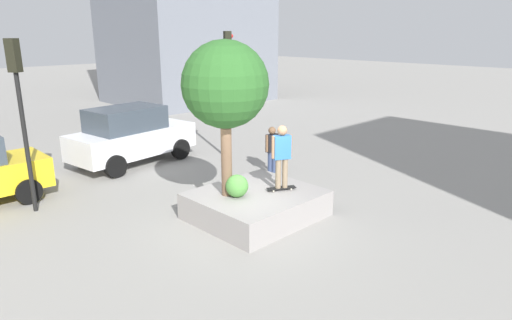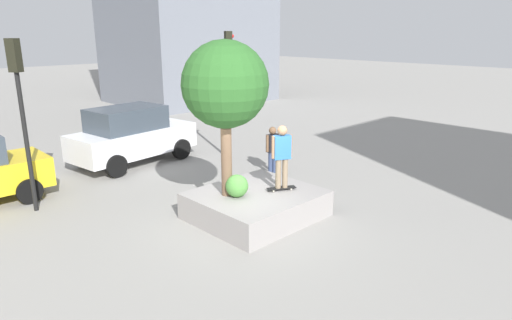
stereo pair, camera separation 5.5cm
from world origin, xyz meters
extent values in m
plane|color=gray|center=(0.00, 0.00, 0.00)|extent=(120.00, 120.00, 0.00)
cube|color=gray|center=(0.46, 0.05, 0.36)|extent=(3.16, 2.79, 0.71)
cylinder|color=brown|center=(-0.22, 0.45, 1.86)|extent=(0.28, 0.28, 2.29)
sphere|color=#2D6628|center=(-0.22, 0.45, 3.61)|extent=(2.18, 2.18, 2.18)
sphere|color=#4C8C3D|center=(-0.13, 0.15, 1.01)|extent=(0.59, 0.59, 0.59)
cube|color=black|center=(1.07, -0.32, 0.78)|extent=(0.81, 0.55, 0.02)
sphere|color=beige|center=(0.80, -0.28, 0.74)|extent=(0.06, 0.06, 0.06)
sphere|color=beige|center=(0.88, -0.13, 0.74)|extent=(0.06, 0.06, 0.06)
sphere|color=beige|center=(1.26, -0.51, 0.74)|extent=(0.06, 0.06, 0.06)
sphere|color=beige|center=(1.33, -0.36, 0.74)|extent=(0.06, 0.06, 0.06)
cylinder|color=#847056|center=(1.16, -0.36, 1.19)|extent=(0.15, 0.15, 0.81)
cylinder|color=#847056|center=(0.98, -0.27, 1.19)|extent=(0.15, 0.15, 0.81)
cube|color=#2D6BB2|center=(1.07, -0.32, 1.92)|extent=(0.50, 0.38, 0.64)
cylinder|color=#9E7251|center=(1.28, -0.42, 1.93)|extent=(0.10, 0.10, 0.60)
cylinder|color=#9E7251|center=(0.85, -0.21, 1.93)|extent=(0.10, 0.10, 0.60)
sphere|color=#9E7251|center=(1.07, -0.32, 2.37)|extent=(0.27, 0.27, 0.27)
cylinder|color=black|center=(-3.56, 7.23, 0.37)|extent=(0.75, 0.23, 0.74)
cylinder|color=black|center=(-3.59, 5.39, 0.37)|extent=(0.75, 0.23, 0.74)
cube|color=white|center=(0.77, 7.03, 0.86)|extent=(4.88, 2.53, 0.93)
cube|color=#38424C|center=(0.54, 7.00, 1.75)|extent=(2.81, 2.04, 0.84)
cylinder|color=black|center=(2.13, 8.19, 0.40)|extent=(0.82, 0.33, 0.79)
cylinder|color=black|center=(2.37, 6.24, 0.40)|extent=(0.82, 0.33, 0.79)
cylinder|color=black|center=(-0.84, 7.82, 0.40)|extent=(0.82, 0.33, 0.79)
cylinder|color=black|center=(-0.59, 5.87, 0.40)|extent=(0.82, 0.33, 0.79)
cylinder|color=black|center=(3.67, 4.82, 2.01)|extent=(0.12, 0.12, 4.02)
cube|color=black|center=(3.67, 4.82, 4.45)|extent=(0.34, 0.35, 0.85)
sphere|color=red|center=(3.81, 4.75, 4.69)|extent=(0.14, 0.14, 0.14)
sphere|color=gold|center=(3.81, 4.75, 4.41)|extent=(0.14, 0.14, 0.14)
sphere|color=green|center=(3.81, 4.75, 4.13)|extent=(0.14, 0.14, 0.14)
cylinder|color=black|center=(-3.67, 4.71, 1.92)|extent=(0.12, 0.12, 3.85)
cube|color=black|center=(-3.67, 4.71, 4.27)|extent=(0.35, 0.37, 0.85)
sphere|color=red|center=(-3.55, 4.79, 4.52)|extent=(0.14, 0.14, 0.14)
sphere|color=gold|center=(-3.55, 4.79, 4.24)|extent=(0.14, 0.14, 0.14)
sphere|color=green|center=(-3.55, 4.79, 3.96)|extent=(0.14, 0.14, 0.14)
cylinder|color=navy|center=(3.50, 2.46, 0.40)|extent=(0.15, 0.15, 0.80)
cylinder|color=navy|center=(3.69, 2.45, 0.40)|extent=(0.15, 0.15, 0.80)
cube|color=black|center=(3.60, 2.45, 1.11)|extent=(0.46, 0.21, 0.62)
cylinder|color=brown|center=(3.36, 2.46, 1.13)|extent=(0.10, 0.10, 0.59)
cylinder|color=brown|center=(3.84, 2.44, 1.13)|extent=(0.10, 0.10, 0.59)
sphere|color=brown|center=(3.60, 2.45, 1.55)|extent=(0.26, 0.26, 0.26)
camera|label=1|loc=(-7.49, -8.06, 4.88)|focal=31.56mm
camera|label=2|loc=(-7.45, -8.09, 4.88)|focal=31.56mm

